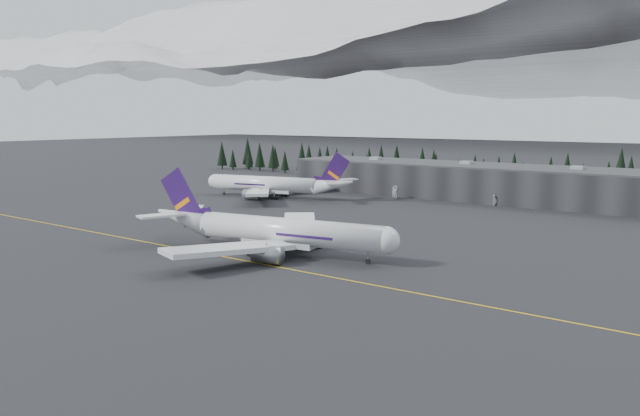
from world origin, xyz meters
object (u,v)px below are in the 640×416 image
Objects in this scene: gse_vehicle_b at (495,204)px; jet_parked at (277,185)px; terminal at (492,182)px; jet_main at (269,230)px; gse_vehicle_a at (395,197)px.

jet_parked is at bearing -96.62° from gse_vehicle_b.
terminal is 42.91× the size of gse_vehicle_b.
gse_vehicle_b is at bearing 72.87° from jet_main.
terminal is 2.68× the size of jet_parked.
terminal is 118.23m from jet_main.
terminal is at bearing 77.24° from jet_main.
gse_vehicle_b is at bearing -170.75° from jet_parked.
jet_parked is at bearing -145.59° from terminal.
gse_vehicle_a reaches higher than gse_vehicle_b.
jet_parked reaches higher than gse_vehicle_b.
terminal is at bearing 177.09° from gse_vehicle_b.
gse_vehicle_a is (-29.04, -19.72, -5.63)m from terminal.
gse_vehicle_a is at bearing -111.65° from gse_vehicle_b.
terminal is at bearing 41.30° from gse_vehicle_a.
gse_vehicle_a is 36.68m from gse_vehicle_b.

